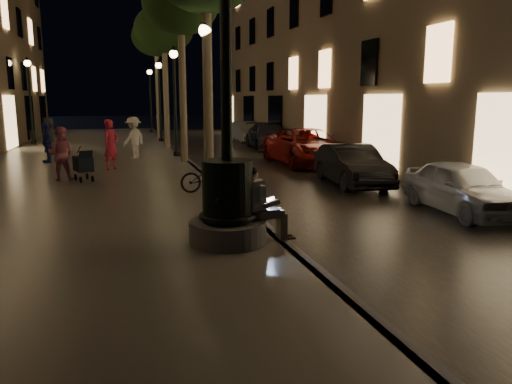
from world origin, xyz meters
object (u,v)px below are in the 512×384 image
object	(u,v)px
lamp_curb_b	(175,87)
car_second	(352,165)
stroller	(83,164)
car_front	(463,187)
lamp_curb_a	(206,82)
tree_second	(181,5)
lamp_curb_d	(150,92)
lamp_curb_c	(159,90)
car_rear	(269,136)
car_third	(307,147)
pedestrian_red	(111,145)
seated_man_laptop	(260,202)
pedestrian_dark	(50,136)
lamp_left_c	(29,89)
car_fifth	(246,132)
pedestrian_white	(134,138)
pedestrian_pink	(61,154)
bicycle	(210,176)
fountain_lamppost	(227,188)
tree_far	(156,38)
pedestrian_blue	(47,142)
tree_third	(164,30)

from	to	relation	value
lamp_curb_b	car_second	xyz separation A→B (m)	(4.67, -8.08, -2.58)
stroller	car_front	distance (m)	11.01
lamp_curb_a	tree_second	bearing A→B (deg)	89.05
lamp_curb_a	lamp_curb_d	size ratio (longest dim) A/B	1.00
lamp_curb_a	lamp_curb_c	bearing A→B (deg)	90.00
lamp_curb_a	car_rear	xyz separation A→B (m)	(5.50, 11.79, -2.54)
car_third	pedestrian_red	size ratio (longest dim) A/B	2.99
seated_man_laptop	lamp_curb_b	xyz separation A→B (m)	(0.09, 14.00, 2.32)
seated_man_laptop	tree_second	world-z (taller)	tree_second
lamp_curb_b	pedestrian_dark	xyz separation A→B (m)	(-5.55, 2.27, -2.19)
lamp_curb_c	lamp_left_c	xyz separation A→B (m)	(-7.10, 0.00, 0.00)
lamp_curb_c	car_third	world-z (taller)	lamp_curb_c
car_fifth	pedestrian_red	distance (m)	14.90
lamp_curb_a	pedestrian_white	world-z (taller)	lamp_curb_a
seated_man_laptop	pedestrian_pink	world-z (taller)	pedestrian_pink
lamp_curb_a	lamp_left_c	bearing A→B (deg)	113.93
car_front	car_fifth	world-z (taller)	car_fifth
car_front	car_rear	distance (m)	16.17
lamp_curb_b	pedestrian_white	distance (m)	2.89
pedestrian_red	pedestrian_pink	world-z (taller)	pedestrian_red
car_third	car_fifth	world-z (taller)	car_third
lamp_curb_a	pedestrian_red	size ratio (longest dim) A/B	2.63
lamp_curb_a	bicycle	bearing A→B (deg)	-95.66
car_front	car_second	world-z (taller)	car_second
car_front	bicycle	size ratio (longest dim) A/B	2.22
lamp_curb_d	car_fifth	bearing A→B (deg)	-53.55
seated_man_laptop	bicycle	xyz separation A→B (m)	(-0.01, 4.99, -0.28)
lamp_curb_c	car_second	world-z (taller)	lamp_curb_c
seated_man_laptop	stroller	xyz separation A→B (m)	(-3.52, 7.80, -0.17)
fountain_lamppost	pedestrian_dark	world-z (taller)	fountain_lamppost
tree_far	lamp_curb_c	size ratio (longest dim) A/B	1.56
lamp_curb_c	pedestrian_dark	distance (m)	8.27
bicycle	seated_man_laptop	bearing A→B (deg)	177.57
stroller	car_second	size ratio (longest dim) A/B	0.27
pedestrian_white	car_second	bearing A→B (deg)	83.80
lamp_curb_b	lamp_curb_c	world-z (taller)	same
pedestrian_red	pedestrian_white	xyz separation A→B (m)	(0.90, 3.26, -0.02)
fountain_lamppost	lamp_curb_b	size ratio (longest dim) A/B	1.08
pedestrian_red	lamp_curb_a	bearing A→B (deg)	-103.19
pedestrian_blue	car_second	bearing A→B (deg)	35.33
fountain_lamppost	car_third	world-z (taller)	fountain_lamppost
car_third	fountain_lamppost	bearing A→B (deg)	-118.45
lamp_left_c	pedestrian_pink	size ratio (longest dim) A/B	2.84
tree_third	car_rear	distance (m)	7.74
tree_second	lamp_curb_d	size ratio (longest dim) A/B	1.54
car_third	pedestrian_blue	xyz separation A→B (m)	(-10.40, 2.02, 0.26)
tree_far	lamp_curb_a	world-z (taller)	tree_far
seated_man_laptop	pedestrian_red	xyz separation A→B (m)	(-2.68, 10.20, 0.20)
stroller	pedestrian_blue	distance (m)	5.49
tree_second	pedestrian_white	world-z (taller)	tree_second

